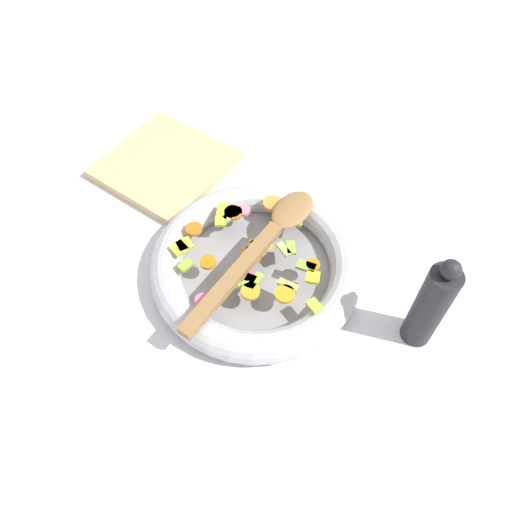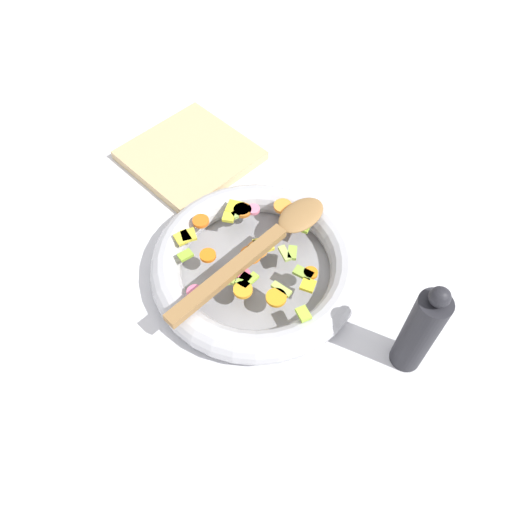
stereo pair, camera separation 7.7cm
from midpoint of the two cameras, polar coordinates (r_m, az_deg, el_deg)
name	(u,v)px [view 1 (the left image)]	position (r m, az deg, el deg)	size (l,w,h in m)	color
ground_plane	(256,274)	(0.81, -2.71, -2.24)	(4.00, 4.00, 0.00)	silver
skillet	(256,266)	(0.80, -2.77, -1.36)	(0.34, 0.34, 0.05)	gray
chopped_vegetables	(253,246)	(0.78, -3.12, 0.98)	(0.25, 0.26, 0.01)	orange
wooden_spoon	(264,242)	(0.77, -1.92, 1.45)	(0.32, 0.06, 0.01)	olive
pepper_mill	(431,306)	(0.71, 16.43, -5.69)	(0.04, 0.04, 0.19)	#232328
cutting_board	(166,165)	(0.99, -12.52, 10.00)	(0.21, 0.22, 0.02)	tan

